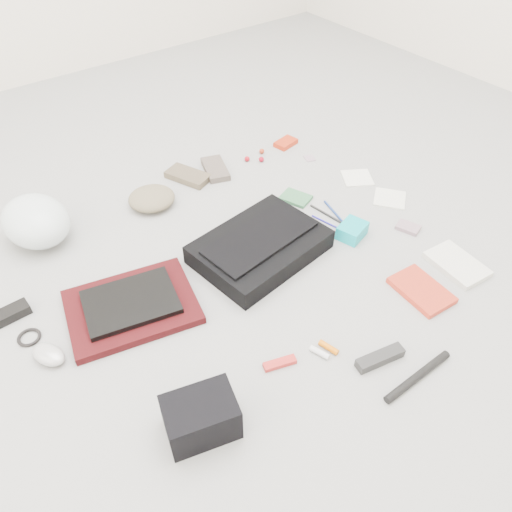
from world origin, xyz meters
TOP-DOWN VIEW (x-y plane):
  - ground_plane at (0.00, 0.00)m, footprint 4.00×4.00m
  - messenger_bag at (0.05, 0.04)m, footprint 0.49×0.38m
  - bag_flap at (0.05, 0.04)m, footprint 0.43×0.24m
  - laptop_sleeve at (-0.45, 0.08)m, footprint 0.46×0.39m
  - laptop at (-0.45, 0.08)m, footprint 0.33×0.27m
  - bike_helmet at (-0.56, 0.61)m, footprint 0.28×0.32m
  - beanie at (-0.12, 0.54)m, footprint 0.24×0.24m
  - mitten_left at (0.09, 0.62)m, footprint 0.16×0.21m
  - mitten_right at (0.22, 0.59)m, footprint 0.14×0.20m
  - power_brick at (-0.77, 0.29)m, footprint 0.12×0.06m
  - cable_coil at (-0.76, 0.17)m, footprint 0.10×0.10m
  - mouse at (-0.73, 0.05)m, footprint 0.11×0.13m
  - camera_bag at (-0.49, -0.41)m, footprint 0.21×0.18m
  - multitool at (-0.20, -0.38)m, footprint 0.10×0.06m
  - toiletry_tube_white at (-0.08, -0.42)m, footprint 0.04×0.07m
  - toiletry_tube_orange at (-0.04, -0.42)m, footprint 0.03×0.07m
  - u_lock at (0.05, -0.55)m, footprint 0.16×0.07m
  - bike_pump at (0.09, -0.65)m, footprint 0.26×0.03m
  - book_red at (0.37, -0.44)m, footprint 0.15×0.21m
  - book_white at (0.57, -0.43)m, footprint 0.16×0.22m
  - notepad at (0.37, 0.22)m, footprint 0.13×0.14m
  - pen_blue at (0.37, 0.03)m, footprint 0.03×0.12m
  - pen_black at (0.40, 0.07)m, footprint 0.03×0.16m
  - pen_navy at (0.44, 0.05)m, footprint 0.05×0.16m
  - accordion_wallet at (0.39, -0.09)m, footprint 0.13×0.11m
  - card_deck at (0.59, -0.19)m, footprint 0.08×0.10m
  - napkin_top at (0.69, 0.17)m, footprint 0.17×0.17m
  - napkin_bottom at (0.68, -0.02)m, footprint 0.18×0.18m
  - lollipop_a at (0.38, 0.58)m, footprint 0.03×0.03m
  - lollipop_b at (0.43, 0.53)m, footprint 0.03×0.03m
  - lollipop_c at (0.48, 0.59)m, footprint 0.03×0.03m
  - altoids_tin at (0.62, 0.58)m, footprint 0.12×0.09m
  - stamp_sheet at (0.63, 0.42)m, footprint 0.06×0.06m

SIDE VIEW (x-z plane):
  - ground_plane at x=0.00m, z-range 0.00..0.00m
  - stamp_sheet at x=0.63m, z-range 0.00..0.00m
  - pen_blue at x=0.37m, z-range 0.00..0.01m
  - napkin_top at x=0.69m, z-range 0.00..0.01m
  - napkin_bottom at x=0.68m, z-range 0.00..0.01m
  - pen_navy at x=0.44m, z-range 0.00..0.01m
  - pen_black at x=0.40m, z-range 0.00..0.01m
  - cable_coil at x=-0.76m, z-range 0.00..0.01m
  - notepad at x=0.37m, z-range 0.00..0.01m
  - multitool at x=-0.20m, z-range 0.00..0.02m
  - card_deck at x=0.59m, z-range 0.00..0.02m
  - toiletry_tube_white at x=-0.08m, z-range 0.00..0.02m
  - toiletry_tube_orange at x=-0.04m, z-range 0.00..0.02m
  - book_red at x=0.37m, z-range 0.00..0.02m
  - book_white at x=0.57m, z-range 0.00..0.02m
  - altoids_tin at x=0.62m, z-range 0.00..0.02m
  - lollipop_a at x=0.38m, z-range 0.00..0.02m
  - lollipop_c at x=0.48m, z-range 0.00..0.02m
  - bike_pump at x=0.09m, z-range 0.00..0.02m
  - lollipop_b at x=0.43m, z-range 0.00..0.02m
  - mitten_right at x=0.22m, z-range 0.00..0.03m
  - laptop_sleeve at x=-0.45m, z-range 0.00..0.03m
  - mitten_left at x=0.09m, z-range 0.00..0.03m
  - u_lock at x=0.05m, z-range 0.00..0.03m
  - power_brick at x=-0.77m, z-range 0.00..0.03m
  - mouse at x=-0.73m, z-range 0.00..0.04m
  - accordion_wallet at x=0.39m, z-range 0.00..0.05m
  - beanie at x=-0.12m, z-range 0.00..0.07m
  - messenger_bag at x=0.05m, z-range 0.00..0.08m
  - laptop at x=-0.45m, z-range 0.03..0.05m
  - camera_bag at x=-0.49m, z-range 0.00..0.12m
  - bag_flap at x=0.05m, z-range 0.08..0.09m
  - bike_helmet at x=-0.56m, z-range 0.00..0.17m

